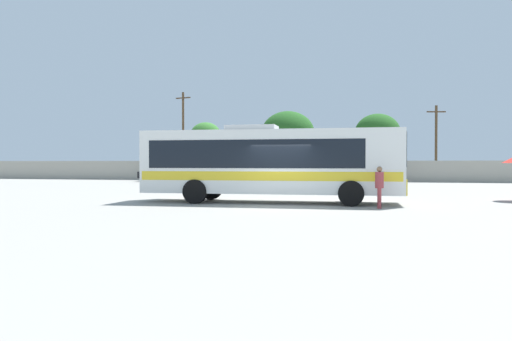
% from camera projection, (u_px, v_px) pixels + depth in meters
% --- Properties ---
extents(ground_plane, '(300.00, 300.00, 0.00)m').
position_uv_depth(ground_plane, '(307.00, 191.00, 29.17)').
color(ground_plane, gray).
extents(perimeter_wall, '(80.00, 0.30, 1.95)m').
position_uv_depth(perimeter_wall, '(327.00, 171.00, 45.17)').
color(perimeter_wall, '#9E998C').
rests_on(perimeter_wall, ground_plane).
extents(coach_bus_white_yellow, '(11.30, 2.97, 3.39)m').
position_uv_depth(coach_bus_white_yellow, '(268.00, 161.00, 21.03)').
color(coach_bus_white_yellow, white).
rests_on(coach_bus_white_yellow, ground_plane).
extents(attendant_by_bus_door, '(0.34, 0.34, 1.61)m').
position_uv_depth(attendant_by_bus_door, '(379.00, 185.00, 18.29)').
color(attendant_by_bus_door, '#99383D').
rests_on(attendant_by_bus_door, ground_plane).
extents(parked_car_leftmost_black, '(4.19, 2.03, 1.43)m').
position_uv_depth(parked_car_leftmost_black, '(162.00, 173.00, 44.61)').
color(parked_car_leftmost_black, black).
rests_on(parked_car_leftmost_black, ground_plane).
extents(parked_car_second_maroon, '(4.51, 2.18, 1.54)m').
position_uv_depth(parked_car_second_maroon, '(219.00, 173.00, 44.04)').
color(parked_car_second_maroon, maroon).
rests_on(parked_car_second_maroon, ground_plane).
extents(parked_car_third_red, '(4.39, 2.25, 1.53)m').
position_uv_depth(parked_car_third_red, '(297.00, 173.00, 42.55)').
color(parked_car_third_red, red).
rests_on(parked_car_third_red, ground_plane).
extents(parked_car_rightmost_black, '(4.24, 2.27, 1.45)m').
position_uv_depth(parked_car_rightmost_black, '(370.00, 174.00, 41.47)').
color(parked_car_rightmost_black, black).
rests_on(parked_car_rightmost_black, ground_plane).
extents(utility_pole_near, '(1.78, 0.53, 7.19)m').
position_uv_depth(utility_pole_near, '(436.00, 142.00, 45.33)').
color(utility_pole_near, '#4C3823').
rests_on(utility_pole_near, ground_plane).
extents(utility_pole_far, '(1.78, 0.53, 9.23)m').
position_uv_depth(utility_pole_far, '(183.00, 134.00, 50.69)').
color(utility_pole_far, '#4C3823').
rests_on(utility_pole_far, ground_plane).
extents(roadside_tree_left, '(3.43, 3.43, 6.30)m').
position_uv_depth(roadside_tree_left, '(206.00, 136.00, 53.67)').
color(roadside_tree_left, brown).
rests_on(roadside_tree_left, ground_plane).
extents(roadside_tree_midleft, '(5.77, 5.77, 7.31)m').
position_uv_depth(roadside_tree_midleft, '(288.00, 134.00, 51.43)').
color(roadside_tree_midleft, brown).
rests_on(roadside_tree_midleft, ground_plane).
extents(roadside_tree_midright, '(4.48, 4.48, 6.67)m').
position_uv_depth(roadside_tree_midright, '(377.00, 133.00, 47.83)').
color(roadside_tree_midright, brown).
rests_on(roadside_tree_midright, ground_plane).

